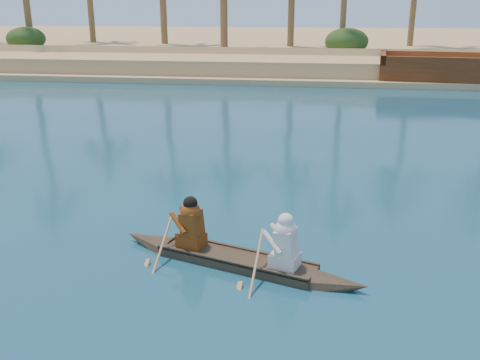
# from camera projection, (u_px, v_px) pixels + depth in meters

# --- Properties ---
(sandy_embankment) EXTENTS (150.00, 51.00, 1.50)m
(sandy_embankment) POSITION_uv_depth(u_px,v_px,m) (370.00, 47.00, 53.84)
(sandy_embankment) COLOR tan
(sandy_embankment) RESTS_ON ground
(shrub_cluster) EXTENTS (100.00, 6.00, 2.40)m
(shrub_cluster) POSITION_uv_depth(u_px,v_px,m) (389.00, 53.00, 39.17)
(shrub_cluster) COLOR #1E3F17
(shrub_cluster) RESTS_ON ground
(canoe) EXTENTS (4.99, 2.20, 1.39)m
(canoe) POSITION_uv_depth(u_px,v_px,m) (236.00, 252.00, 10.02)
(canoe) COLOR #3F3222
(canoe) RESTS_ON ground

